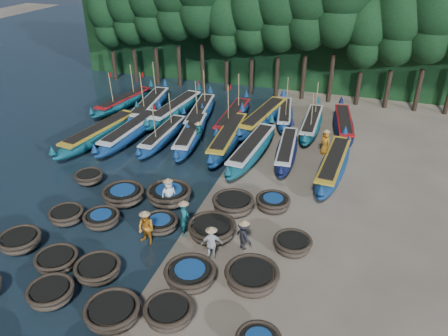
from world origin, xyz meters
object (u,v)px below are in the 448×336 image
(coracle_6, at_px, (51,293))
(long_boat_5, at_px, (228,137))
(coracle_17, at_px, (160,224))
(fisherman_0, at_px, (169,193))
(coracle_14, at_px, (252,277))
(coracle_12, at_px, (98,269))
(long_boat_15, at_px, (284,114))
(long_boat_11, at_px, (176,109))
(coracle_11, at_px, (57,260))
(long_boat_8, at_px, (333,164))
(fisherman_5, at_px, (198,133))
(coracle_16, at_px, (102,219))
(fisherman_4, at_px, (212,243))
(long_boat_7, at_px, (287,150))
(coracle_24, at_px, (273,202))
(fisherman_2, at_px, (146,228))
(coracle_18, at_px, (212,229))
(coracle_8, at_px, (169,312))
(long_boat_13, at_px, (233,117))
(fisherman_1, at_px, (184,217))
(long_boat_9, at_px, (124,102))
(coracle_7, at_px, (112,312))
(coracle_22, at_px, (169,195))
(long_boat_4, at_px, (191,134))
(coracle_15, at_px, (66,215))
(long_boat_6, at_px, (252,149))
(fisherman_3, at_px, (244,235))
(long_boat_12, at_px, (200,113))
(long_boat_1, at_px, (100,133))
(coracle_19, at_px, (293,244))
(long_boat_16, at_px, (311,123))
(coracle_10, at_px, (20,241))
(long_boat_17, at_px, (344,124))
(coracle_23, at_px, (233,204))
(coracle_13, at_px, (190,274))
(fisherman_6, at_px, (325,142))
(coracle_21, at_px, (123,195))
(coracle_20, at_px, (89,177))

(coracle_6, distance_m, long_boat_5, 15.93)
(coracle_17, bearing_deg, fisherman_0, 100.95)
(coracle_14, bearing_deg, coracle_12, -166.82)
(coracle_6, xyz_separation_m, long_boat_15, (5.11, 21.42, 0.11))
(long_boat_11, bearing_deg, coracle_11, -77.72)
(coracle_12, bearing_deg, long_boat_8, 55.32)
(coracle_11, bearing_deg, fisherman_5, 84.43)
(coracle_16, xyz_separation_m, fisherman_4, (6.03, -0.69, 0.50))
(long_boat_7, bearing_deg, coracle_24, -90.70)
(long_boat_8, relative_size, fisherman_0, 4.48)
(long_boat_8, height_order, fisherman_0, fisherman_0)
(fisherman_2, bearing_deg, coracle_18, 42.28)
(coracle_16, distance_m, fisherman_0, 3.57)
(coracle_8, xyz_separation_m, long_boat_13, (-3.30, 18.84, 0.15))
(coracle_17, bearing_deg, fisherman_1, 4.46)
(long_boat_9, bearing_deg, long_boat_7, -8.28)
(coracle_7, distance_m, long_boat_8, 15.69)
(coracle_22, distance_m, long_boat_4, 7.74)
(coracle_15, relative_size, long_boat_6, 0.20)
(fisherman_3, bearing_deg, long_boat_12, -27.21)
(long_boat_1, xyz_separation_m, fisherman_0, (8.03, -6.23, 0.31))
(coracle_14, xyz_separation_m, coracle_19, (1.19, 2.73, -0.09))
(long_boat_9, xyz_separation_m, long_boat_16, (15.35, 0.17, -0.01))
(coracle_11, relative_size, fisherman_0, 1.01)
(long_boat_16, height_order, fisherman_3, long_boat_16)
(coracle_15, distance_m, long_boat_6, 12.08)
(coracle_6, bearing_deg, coracle_10, 146.00)
(fisherman_5, bearing_deg, fisherman_4, 32.32)
(fisherman_1, bearing_deg, coracle_11, 119.49)
(coracle_18, bearing_deg, long_boat_12, 112.98)
(long_boat_17, height_order, fisherman_2, fisherman_2)
(coracle_12, bearing_deg, coracle_6, -120.08)
(long_boat_5, distance_m, fisherman_3, 11.06)
(coracle_18, bearing_deg, coracle_19, 1.74)
(long_boat_17, bearing_deg, coracle_17, -124.56)
(coracle_23, height_order, long_boat_16, long_boat_16)
(coracle_8, xyz_separation_m, fisherman_1, (-1.51, 5.16, 0.56))
(long_boat_4, bearing_deg, coracle_13, -77.07)
(long_boat_15, relative_size, fisherman_6, 3.88)
(long_boat_15, distance_m, long_boat_17, 4.56)
(long_boat_1, bearing_deg, coracle_15, -59.35)
(long_boat_12, bearing_deg, fisherman_3, -70.29)
(coracle_10, xyz_separation_m, long_boat_5, (5.77, 13.44, 0.21))
(coracle_11, bearing_deg, coracle_21, 88.62)
(coracle_21, bearing_deg, coracle_8, -49.63)
(coracle_14, height_order, coracle_24, coracle_14)
(coracle_10, height_order, fisherman_4, fisherman_4)
(coracle_20, relative_size, coracle_21, 0.86)
(coracle_14, height_order, fisherman_2, fisherman_2)
(long_boat_1, bearing_deg, coracle_19, -18.95)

